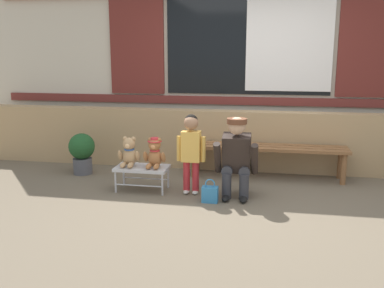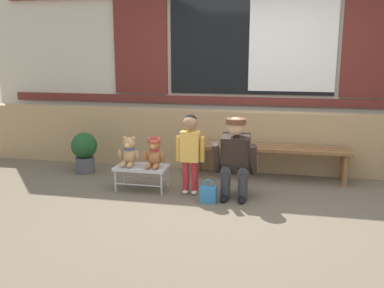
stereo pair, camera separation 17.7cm
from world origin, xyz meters
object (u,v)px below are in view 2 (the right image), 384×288
Objects in this scene: teddy_bear_with_hat at (154,153)px; child_standing at (190,145)px; wooden_bench_long at (268,151)px; small_display_bench at (142,169)px; adult_crouching at (236,157)px; teddy_bear_plain at (129,152)px; potted_plant at (84,150)px; handbag_on_ground at (208,194)px.

child_standing is (0.45, -0.02, 0.12)m from teddy_bear_with_hat.
wooden_bench_long is 1.70m from small_display_bench.
teddy_bear_with_hat reaches higher than wooden_bench_long.
child_standing is (0.61, -0.02, 0.33)m from small_display_bench.
adult_crouching is at bearing -2.11° from teddy_bear_with_hat.
child_standing is (0.77, -0.02, 0.13)m from teddy_bear_plain.
potted_plant reaches higher than small_display_bench.
handbag_on_ground is at bearing -15.04° from teddy_bear_plain.
teddy_bear_with_hat reaches higher than small_display_bench.
wooden_bench_long is 1.29m from handbag_on_ground.
teddy_bear_with_hat is at bearing -148.33° from wooden_bench_long.
handbag_on_ground is (-0.61, -1.10, -0.28)m from wooden_bench_long.
child_standing is at bearing -19.39° from potted_plant.
small_display_bench is at bearing 178.29° from adult_crouching.
handbag_on_ground is 0.48× the size of potted_plant.
small_display_bench is 0.67× the size of child_standing.
child_standing is at bearing -1.52° from small_display_bench.
teddy_bear_plain reaches higher than wooden_bench_long.
teddy_bear_with_hat is at bearing -25.15° from potted_plant.
teddy_bear_with_hat is 1.33m from potted_plant.
small_display_bench is at bearing 162.45° from handbag_on_ground.
adult_crouching is at bearing 40.80° from handbag_on_ground.
wooden_bench_long is 1.23m from child_standing.
wooden_bench_long is at bearing 43.65° from child_standing.
potted_plant is at bearing 164.74° from adult_crouching.
handbag_on_ground is at bearing -44.56° from child_standing.
teddy_bear_plain is 1.34× the size of handbag_on_ground.
wooden_bench_long is 1.84m from teddy_bear_plain.
wooden_bench_long is 1.57m from teddy_bear_with_hat.
handbag_on_ground is at bearing -119.20° from wooden_bench_long.
child_standing reaches higher than teddy_bear_plain.
wooden_bench_long is 2.19× the size of child_standing.
adult_crouching is at bearing -1.57° from teddy_bear_plain.
wooden_bench_long is at bearing 68.73° from adult_crouching.
teddy_bear_plain is at bearing -32.70° from potted_plant.
adult_crouching is 1.67× the size of potted_plant.
teddy_bear_plain is at bearing -153.55° from wooden_bench_long.
potted_plant is (-2.19, 0.60, -0.16)m from adult_crouching.
small_display_bench is 0.25m from teddy_bear_plain.
adult_crouching reaches higher than wooden_bench_long.
teddy_bear_with_hat is 1.34× the size of handbag_on_ground.
adult_crouching reaches higher than teddy_bear_plain.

